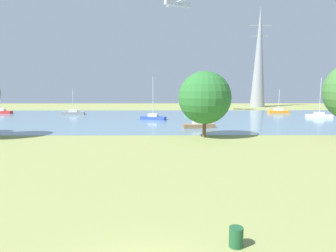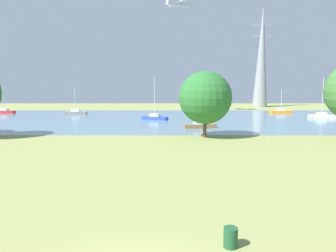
% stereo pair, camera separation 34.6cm
% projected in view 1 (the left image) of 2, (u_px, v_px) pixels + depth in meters
% --- Properties ---
extents(ground_plane, '(160.00, 160.00, 0.00)m').
position_uv_depth(ground_plane, '(157.00, 148.00, 31.35)').
color(ground_plane, '#8C9351').
extents(litter_bin, '(0.56, 0.56, 0.80)m').
position_uv_depth(litter_bin, '(236.00, 237.00, 12.06)').
color(litter_bin, '#1E512D').
rests_on(litter_bin, ground).
extents(water_surface, '(140.00, 40.00, 0.02)m').
position_uv_depth(water_surface, '(161.00, 119.00, 59.10)').
color(water_surface, slate).
rests_on(water_surface, ground).
extents(sailboat_white, '(5.03, 2.74, 7.86)m').
position_uv_depth(sailboat_white, '(319.00, 115.00, 60.85)').
color(sailboat_white, white).
rests_on(sailboat_white, water_surface).
extents(sailboat_red, '(4.81, 1.55, 6.15)m').
position_uv_depth(sailboat_red, '(1.00, 112.00, 70.06)').
color(sailboat_red, red).
rests_on(sailboat_red, water_surface).
extents(sailboat_blue, '(5.03, 2.97, 7.91)m').
position_uv_depth(sailboat_blue, '(153.00, 117.00, 57.21)').
color(sailboat_blue, blue).
rests_on(sailboat_blue, water_surface).
extents(sailboat_gray, '(4.91, 1.92, 5.83)m').
position_uv_depth(sailboat_gray, '(73.00, 113.00, 67.50)').
color(sailboat_gray, gray).
rests_on(sailboat_gray, water_surface).
extents(sailboat_brown, '(4.94, 2.04, 7.76)m').
position_uv_depth(sailboat_brown, '(199.00, 125.00, 46.10)').
color(sailboat_brown, brown).
rests_on(sailboat_brown, water_surface).
extents(sailboat_green, '(5.03, 2.81, 7.01)m').
position_uv_depth(sailboat_green, '(195.00, 113.00, 67.00)').
color(sailboat_green, green).
rests_on(sailboat_green, water_surface).
extents(sailboat_orange, '(4.82, 1.58, 5.48)m').
position_uv_depth(sailboat_orange, '(279.00, 111.00, 70.94)').
color(sailboat_orange, orange).
rests_on(sailboat_orange, water_surface).
extents(tree_west_near, '(6.44, 6.44, 8.12)m').
position_uv_depth(tree_west_near, '(205.00, 98.00, 37.18)').
color(tree_west_near, brown).
rests_on(tree_west_near, ground).
extents(electricity_pylon, '(6.40, 4.40, 29.74)m').
position_uv_depth(electricity_pylon, '(259.00, 57.00, 90.49)').
color(electricity_pylon, gray).
rests_on(electricity_pylon, ground).
extents(light_aircraft, '(6.11, 7.85, 2.10)m').
position_uv_depth(light_aircraft, '(177.00, 3.00, 68.34)').
color(light_aircraft, silver).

